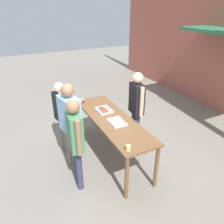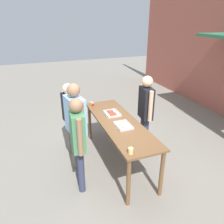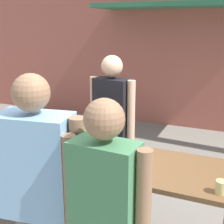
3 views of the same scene
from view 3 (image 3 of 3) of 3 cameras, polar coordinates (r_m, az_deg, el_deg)
The scene contains 8 objects.
building_facade_back at distance 6.42m, azimuth 13.80°, elevation 16.98°, with size 12.00×1.11×4.50m.
serving_table at distance 2.90m, azimuth -2.44°, elevation -9.96°, with size 2.42×0.74×0.94m.
food_tray_sausages at distance 3.03m, azimuth -9.25°, elevation -6.33°, with size 0.36×0.30×0.04m.
food_tray_buns at distance 2.77m, azimuth 1.30°, elevation -8.12°, with size 0.37×0.28×0.07m.
beer_cup at distance 2.37m, azimuth 19.32°, elevation -12.85°, with size 0.08×0.08×0.10m.
person_server_behind_table at distance 3.45m, azimuth -0.00°, elevation -1.23°, with size 0.55×0.25×1.77m.
person_customer_with_cup at distance 1.88m, azimuth -1.31°, elevation -18.09°, with size 0.55×0.23×1.72m.
person_customer_waiting_in_line at distance 2.15m, azimuth -13.43°, elevation -12.87°, with size 0.68×0.33×1.81m.
Camera 3 is at (1.15, -2.34, 2.09)m, focal length 50.00 mm.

